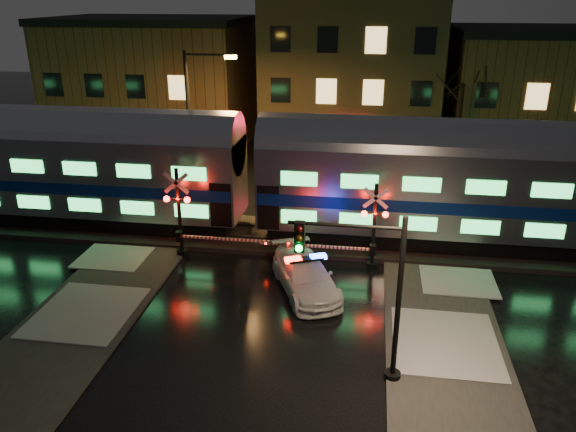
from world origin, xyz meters
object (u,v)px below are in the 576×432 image
(crossing_signal_left, at_px, (187,222))
(crossing_signal_right, at_px, (365,235))
(traffic_light, at_px, (369,296))
(police_car, at_px, (306,275))
(streetlight, at_px, (194,119))

(crossing_signal_left, bearing_deg, crossing_signal_right, -0.05)
(crossing_signal_right, bearing_deg, traffic_light, -88.21)
(crossing_signal_right, bearing_deg, police_car, -134.74)
(police_car, xyz_separation_m, traffic_light, (2.48, -5.18, 2.21))
(police_car, bearing_deg, traffic_light, -87.99)
(crossing_signal_left, relative_size, traffic_light, 1.07)
(crossing_signal_left, height_order, traffic_light, traffic_light)
(crossing_signal_right, height_order, streetlight, streetlight)
(crossing_signal_right, height_order, crossing_signal_left, crossing_signal_left)
(crossing_signal_left, bearing_deg, traffic_light, -42.78)
(police_car, distance_m, streetlight, 12.20)
(streetlight, bearing_deg, crossing_signal_right, -35.49)
(streetlight, bearing_deg, traffic_light, -55.76)
(crossing_signal_left, distance_m, streetlight, 7.56)
(police_car, height_order, traffic_light, traffic_light)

